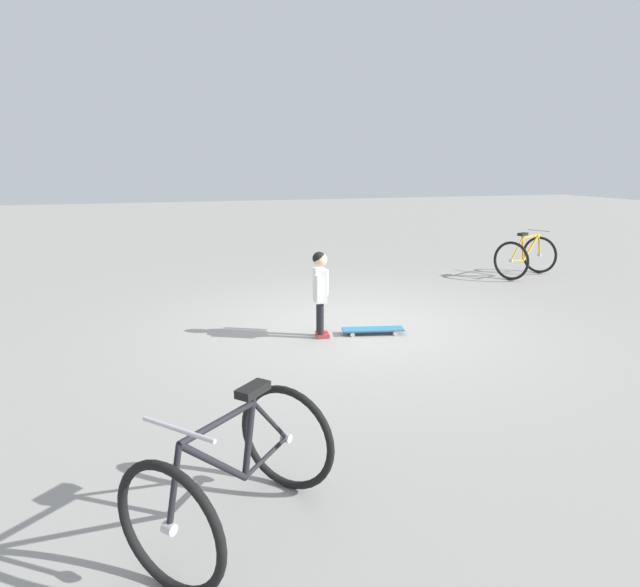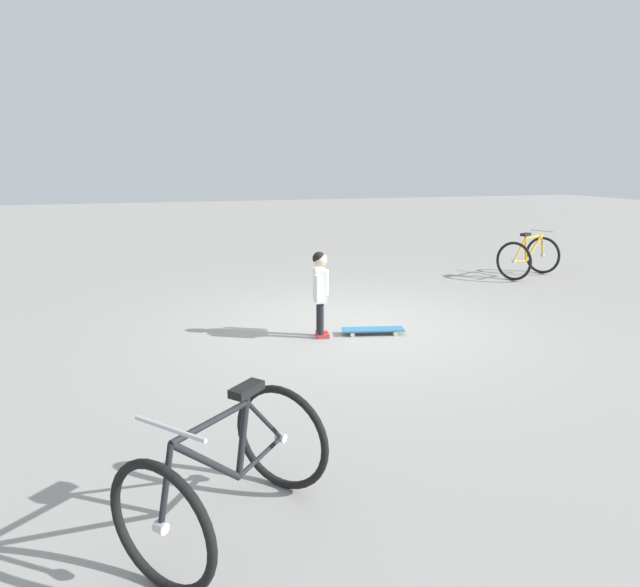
{
  "view_description": "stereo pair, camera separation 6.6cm",
  "coord_description": "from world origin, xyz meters",
  "px_view_note": "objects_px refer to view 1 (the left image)",
  "views": [
    {
      "loc": [
        -6.35,
        2.44,
        2.07
      ],
      "look_at": [
        -0.35,
        0.6,
        0.55
      ],
      "focal_mm": 30.0,
      "sensor_mm": 36.0,
      "label": 1
    },
    {
      "loc": [
        -6.37,
        2.38,
        2.07
      ],
      "look_at": [
        -0.35,
        0.6,
        0.55
      ],
      "focal_mm": 30.0,
      "sensor_mm": 36.0,
      "label": 2
    }
  ],
  "objects_px": {
    "skateboard": "(373,330)",
    "child_person": "(320,285)",
    "bicycle_near": "(526,256)",
    "bicycle_far": "(236,473)"
  },
  "relations": [
    {
      "from": "child_person",
      "to": "skateboard",
      "type": "distance_m",
      "value": 0.9
    },
    {
      "from": "skateboard",
      "to": "child_person",
      "type": "bearing_deg",
      "value": 82.21
    },
    {
      "from": "child_person",
      "to": "skateboard",
      "type": "relative_size",
      "value": 1.34
    },
    {
      "from": "skateboard",
      "to": "bicycle_far",
      "type": "xyz_separation_m",
      "value": [
        -3.2,
        2.17,
        0.32
      ]
    },
    {
      "from": "child_person",
      "to": "bicycle_near",
      "type": "height_order",
      "value": "child_person"
    },
    {
      "from": "child_person",
      "to": "bicycle_far",
      "type": "distance_m",
      "value": 3.63
    },
    {
      "from": "child_person",
      "to": "skateboard",
      "type": "height_order",
      "value": "child_person"
    },
    {
      "from": "child_person",
      "to": "skateboard",
      "type": "bearing_deg",
      "value": -97.79
    },
    {
      "from": "child_person",
      "to": "bicycle_far",
      "type": "bearing_deg",
      "value": 155.31
    },
    {
      "from": "child_person",
      "to": "bicycle_near",
      "type": "bearing_deg",
      "value": -63.72
    }
  ]
}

